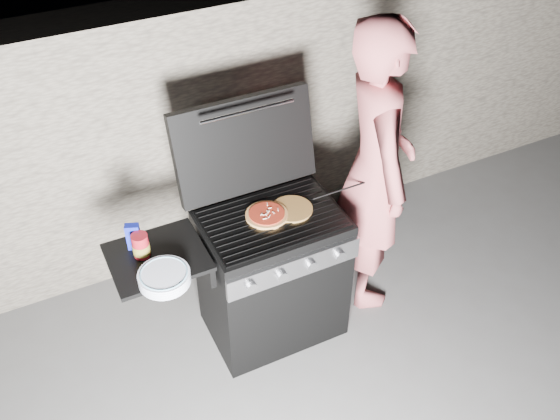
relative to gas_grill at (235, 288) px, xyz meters
name	(u,v)px	position (x,y,z in m)	size (l,w,h in m)	color
ground	(273,324)	(0.25, 0.00, -0.46)	(50.00, 50.00, 0.00)	#4B4A48
stone_wall	(205,129)	(0.25, 1.05, 0.44)	(8.00, 0.35, 1.80)	slate
gas_grill	(235,288)	(0.00, 0.00, 0.00)	(1.34, 0.79, 0.91)	black
pizza_topped	(267,214)	(0.23, 0.03, 0.47)	(0.24, 0.24, 0.03)	tan
pizza_plain	(292,209)	(0.38, 0.01, 0.46)	(0.24, 0.24, 0.01)	#C49344
sauce_jar	(141,245)	(-0.49, 0.04, 0.52)	(0.09, 0.09, 0.14)	maroon
blue_carton	(133,236)	(-0.50, 0.11, 0.53)	(0.07, 0.04, 0.16)	navy
plate_stack	(164,277)	(-0.44, -0.20, 0.48)	(0.26, 0.26, 0.06)	silver
person	(375,169)	(0.97, 0.07, 0.51)	(0.71, 0.46, 1.94)	#B35458
tongs	(345,190)	(0.72, 0.00, 0.50)	(0.01, 0.01, 0.40)	black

